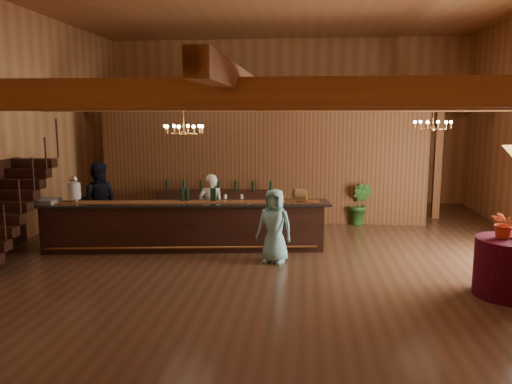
# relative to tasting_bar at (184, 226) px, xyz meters

# --- Properties ---
(floor) EXTENTS (14.00, 14.00, 0.00)m
(floor) POSITION_rel_tasting_bar_xyz_m (1.95, -0.39, -0.55)
(floor) COLOR #4A301E
(floor) RESTS_ON ground
(wall_back) EXTENTS (12.00, 0.10, 5.50)m
(wall_back) POSITION_rel_tasting_bar_xyz_m (1.95, 6.61, 2.20)
(wall_back) COLOR #B7824A
(wall_back) RESTS_ON floor
(wall_front) EXTENTS (12.00, 0.10, 5.50)m
(wall_front) POSITION_rel_tasting_bar_xyz_m (1.95, -7.39, 2.20)
(wall_front) COLOR #B7824A
(wall_front) RESTS_ON floor
(beam_grid) EXTENTS (11.90, 13.90, 0.39)m
(beam_grid) POSITION_rel_tasting_bar_xyz_m (1.95, 0.12, 2.70)
(beam_grid) COLOR #A25C32
(beam_grid) RESTS_ON wall_left
(support_posts) EXTENTS (9.20, 10.20, 3.20)m
(support_posts) POSITION_rel_tasting_bar_xyz_m (1.95, -0.89, 1.05)
(support_posts) COLOR #A25C32
(support_posts) RESTS_ON floor
(partition_wall) EXTENTS (9.00, 0.18, 3.10)m
(partition_wall) POSITION_rel_tasting_bar_xyz_m (1.45, 3.11, 1.00)
(partition_wall) COLOR brown
(partition_wall) RESTS_ON floor
(staircase) EXTENTS (1.00, 2.80, 2.00)m
(staircase) POSITION_rel_tasting_bar_xyz_m (-3.50, -1.13, 0.45)
(staircase) COLOR black
(staircase) RESTS_ON floor
(backroom_boxes) EXTENTS (4.10, 0.60, 1.10)m
(backroom_boxes) POSITION_rel_tasting_bar_xyz_m (1.65, 5.11, -0.02)
(backroom_boxes) COLOR black
(backroom_boxes) RESTS_ON floor
(tasting_bar) EXTENTS (6.49, 1.63, 1.09)m
(tasting_bar) POSITION_rel_tasting_bar_xyz_m (0.00, 0.00, 0.00)
(tasting_bar) COLOR black
(tasting_bar) RESTS_ON floor
(beverage_dispenser) EXTENTS (0.26, 0.26, 0.60)m
(beverage_dispenser) POSITION_rel_tasting_bar_xyz_m (-2.38, -0.26, 0.82)
(beverage_dispenser) COLOR silver
(beverage_dispenser) RESTS_ON tasting_bar
(glass_rack_tray) EXTENTS (0.50, 0.50, 0.10)m
(glass_rack_tray) POSITION_rel_tasting_bar_xyz_m (-2.96, -0.44, 0.58)
(glass_rack_tray) COLOR gray
(glass_rack_tray) RESTS_ON tasting_bar
(raffle_drum) EXTENTS (0.34, 0.24, 0.30)m
(raffle_drum) POSITION_rel_tasting_bar_xyz_m (2.57, 0.28, 0.70)
(raffle_drum) COLOR olive
(raffle_drum) RESTS_ON tasting_bar
(bar_bottle_0) EXTENTS (0.07, 0.07, 0.30)m
(bar_bottle_0) POSITION_rel_tasting_bar_xyz_m (-0.06, 0.12, 0.68)
(bar_bottle_0) COLOR black
(bar_bottle_0) RESTS_ON tasting_bar
(bar_bottle_1) EXTENTS (0.07, 0.07, 0.30)m
(bar_bottle_1) POSITION_rel_tasting_bar_xyz_m (0.05, 0.13, 0.68)
(bar_bottle_1) COLOR black
(bar_bottle_1) RESTS_ON tasting_bar
(bar_bottle_2) EXTENTS (0.07, 0.07, 0.30)m
(bar_bottle_2) POSITION_rel_tasting_bar_xyz_m (0.60, 0.20, 0.68)
(bar_bottle_2) COLOR black
(bar_bottle_2) RESTS_ON tasting_bar
(bar_bottle_3) EXTENTS (0.07, 0.07, 0.30)m
(bar_bottle_3) POSITION_rel_tasting_bar_xyz_m (0.65, 0.21, 0.68)
(bar_bottle_3) COLOR black
(bar_bottle_3) RESTS_ON tasting_bar
(backbar_shelf) EXTENTS (3.32, 0.92, 0.92)m
(backbar_shelf) POSITION_rel_tasting_bar_xyz_m (0.29, 2.73, -0.08)
(backbar_shelf) COLOR black
(backbar_shelf) RESTS_ON floor
(round_table) EXTENTS (1.12, 1.12, 0.97)m
(round_table) POSITION_rel_tasting_bar_xyz_m (6.07, -2.28, -0.06)
(round_table) COLOR #420917
(round_table) RESTS_ON floor
(chandelier_left) EXTENTS (0.80, 0.80, 0.65)m
(chandelier_left) POSITION_rel_tasting_bar_xyz_m (0.19, -0.62, 2.16)
(chandelier_left) COLOR #BB8744
(chandelier_left) RESTS_ON beam_grid
(chandelier_right) EXTENTS (0.80, 0.80, 0.58)m
(chandelier_right) POSITION_rel_tasting_bar_xyz_m (5.41, 0.64, 2.23)
(chandelier_right) COLOR #BB8744
(chandelier_right) RESTS_ON beam_grid
(bartender) EXTENTS (0.65, 0.49, 1.63)m
(bartender) POSITION_rel_tasting_bar_xyz_m (0.47, 0.72, 0.27)
(bartender) COLOR white
(bartender) RESTS_ON floor
(staff_second) EXTENTS (1.03, 0.87, 1.88)m
(staff_second) POSITION_rel_tasting_bar_xyz_m (-2.26, 0.67, 0.39)
(staff_second) COLOR black
(staff_second) RESTS_ON floor
(guest) EXTENTS (0.85, 0.68, 1.52)m
(guest) POSITION_rel_tasting_bar_xyz_m (2.06, -0.75, 0.21)
(guest) COLOR #83D1D6
(guest) RESTS_ON floor
(floor_plant) EXTENTS (0.77, 0.69, 1.17)m
(floor_plant) POSITION_rel_tasting_bar_xyz_m (4.15, 2.99, 0.04)
(floor_plant) COLOR #25521C
(floor_plant) RESTS_ON floor
(table_flowers) EXTENTS (0.57, 0.53, 0.52)m
(table_flowers) POSITION_rel_tasting_bar_xyz_m (5.95, -2.23, 0.69)
(table_flowers) COLOR #D14422
(table_flowers) RESTS_ON round_table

